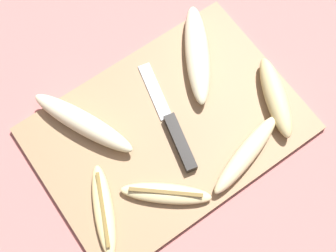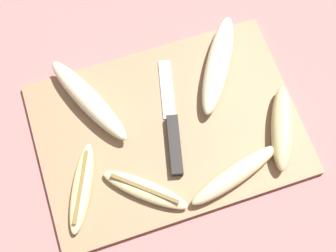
{
  "view_description": "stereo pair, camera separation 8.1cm",
  "coord_description": "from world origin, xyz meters",
  "px_view_note": "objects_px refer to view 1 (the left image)",
  "views": [
    {
      "loc": [
        -0.16,
        -0.22,
        0.79
      ],
      "look_at": [
        0.0,
        0.0,
        0.02
      ],
      "focal_mm": 50.0,
      "sensor_mm": 36.0,
      "label": 1
    },
    {
      "loc": [
        -0.09,
        -0.26,
        0.79
      ],
      "look_at": [
        0.0,
        0.0,
        0.02
      ],
      "focal_mm": 50.0,
      "sensor_mm": 36.0,
      "label": 2
    }
  ],
  "objects_px": {
    "knife": "(174,135)",
    "banana_golden_short": "(104,210)",
    "banana_spotted_left": "(276,97)",
    "banana_pale_long": "(197,54)",
    "banana_soft_right": "(246,154)",
    "banana_bright_far": "(83,123)",
    "banana_mellow_near": "(166,194)"
  },
  "relations": [
    {
      "from": "banana_pale_long",
      "to": "banana_golden_short",
      "type": "height_order",
      "value": "banana_pale_long"
    },
    {
      "from": "banana_soft_right",
      "to": "banana_mellow_near",
      "type": "bearing_deg",
      "value": 170.87
    },
    {
      "from": "banana_bright_far",
      "to": "banana_soft_right",
      "type": "bearing_deg",
      "value": -46.44
    },
    {
      "from": "knife",
      "to": "banana_golden_short",
      "type": "relative_size",
      "value": 1.43
    },
    {
      "from": "banana_soft_right",
      "to": "banana_golden_short",
      "type": "relative_size",
      "value": 1.15
    },
    {
      "from": "banana_spotted_left",
      "to": "banana_soft_right",
      "type": "xyz_separation_m",
      "value": [
        -0.11,
        -0.05,
        -0.0
      ]
    },
    {
      "from": "banana_mellow_near",
      "to": "banana_bright_far",
      "type": "bearing_deg",
      "value": 104.43
    },
    {
      "from": "banana_spotted_left",
      "to": "banana_bright_far",
      "type": "bearing_deg",
      "value": 152.98
    },
    {
      "from": "banana_bright_far",
      "to": "banana_pale_long",
      "type": "relative_size",
      "value": 1.03
    },
    {
      "from": "banana_spotted_left",
      "to": "banana_golden_short",
      "type": "xyz_separation_m",
      "value": [
        -0.35,
        0.01,
        -0.01
      ]
    },
    {
      "from": "knife",
      "to": "banana_spotted_left",
      "type": "distance_m",
      "value": 0.19
    },
    {
      "from": "knife",
      "to": "banana_spotted_left",
      "type": "bearing_deg",
      "value": -1.77
    },
    {
      "from": "banana_mellow_near",
      "to": "banana_spotted_left",
      "type": "bearing_deg",
      "value": 6.17
    },
    {
      "from": "knife",
      "to": "banana_golden_short",
      "type": "xyz_separation_m",
      "value": [
        -0.17,
        -0.04,
        0.0
      ]
    },
    {
      "from": "banana_bright_far",
      "to": "banana_soft_right",
      "type": "xyz_separation_m",
      "value": [
        0.2,
        -0.21,
        -0.0
      ]
    },
    {
      "from": "banana_bright_far",
      "to": "banana_pale_long",
      "type": "distance_m",
      "value": 0.24
    },
    {
      "from": "banana_mellow_near",
      "to": "banana_soft_right",
      "type": "bearing_deg",
      "value": -9.13
    },
    {
      "from": "knife",
      "to": "banana_pale_long",
      "type": "distance_m",
      "value": 0.16
    },
    {
      "from": "banana_mellow_near",
      "to": "banana_bright_far",
      "type": "distance_m",
      "value": 0.19
    },
    {
      "from": "banana_bright_far",
      "to": "banana_pale_long",
      "type": "bearing_deg",
      "value": -1.5
    },
    {
      "from": "knife",
      "to": "banana_golden_short",
      "type": "bearing_deg",
      "value": -153.61
    },
    {
      "from": "knife",
      "to": "banana_mellow_near",
      "type": "bearing_deg",
      "value": -119.93
    },
    {
      "from": "banana_spotted_left",
      "to": "banana_golden_short",
      "type": "relative_size",
      "value": 1.03
    },
    {
      "from": "banana_mellow_near",
      "to": "banana_golden_short",
      "type": "height_order",
      "value": "same"
    },
    {
      "from": "banana_spotted_left",
      "to": "banana_soft_right",
      "type": "relative_size",
      "value": 0.89
    },
    {
      "from": "knife",
      "to": "banana_pale_long",
      "type": "height_order",
      "value": "banana_pale_long"
    },
    {
      "from": "banana_spotted_left",
      "to": "banana_bright_far",
      "type": "distance_m",
      "value": 0.34
    },
    {
      "from": "banana_pale_long",
      "to": "banana_soft_right",
      "type": "height_order",
      "value": "banana_pale_long"
    },
    {
      "from": "banana_spotted_left",
      "to": "banana_pale_long",
      "type": "xyz_separation_m",
      "value": [
        -0.06,
        0.15,
        0.0
      ]
    },
    {
      "from": "banana_soft_right",
      "to": "knife",
      "type": "bearing_deg",
      "value": 127.56
    },
    {
      "from": "banana_soft_right",
      "to": "banana_pale_long",
      "type": "bearing_deg",
      "value": 77.49
    },
    {
      "from": "banana_golden_short",
      "to": "banana_pale_long",
      "type": "bearing_deg",
      "value": 25.47
    }
  ]
}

